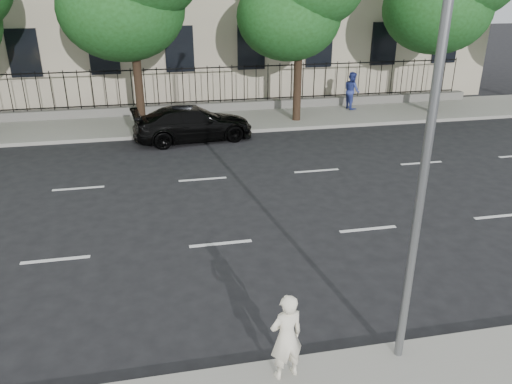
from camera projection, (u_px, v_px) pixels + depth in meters
ground at (237, 301)px, 10.45m from camera, size 120.00×120.00×0.00m
far_sidewalk at (187, 123)px, 23.02m from camera, size 60.00×4.00×0.15m
lane_markings at (210, 207)px, 14.72m from camera, size 49.60×4.62×0.01m
iron_fence at (184, 102)px, 24.32m from camera, size 30.00×0.50×2.20m
street_light at (420, 59)px, 7.28m from camera, size 0.25×3.32×8.05m
black_sedan at (193, 123)px, 20.54m from camera, size 5.10×2.58×1.42m
woman_near at (286, 337)px, 8.00m from camera, size 0.65×0.50×1.58m
pedestrian_far at (352, 90)px, 24.83m from camera, size 0.79×0.96×1.82m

